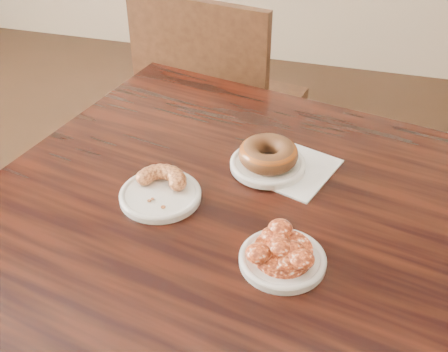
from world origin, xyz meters
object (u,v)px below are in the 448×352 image
(cruller_fragment, at_px, (160,187))
(glazed_donut, at_px, (268,154))
(chair_far, at_px, (227,107))
(apple_fritter, at_px, (283,250))
(cafe_table, at_px, (229,342))

(cruller_fragment, bearing_deg, glazed_donut, 39.42)
(chair_far, distance_m, glazed_donut, 0.86)
(chair_far, distance_m, apple_fritter, 1.11)
(cafe_table, height_order, glazed_donut, glazed_donut)
(chair_far, xyz_separation_m, apple_fritter, (0.36, -0.99, 0.33))
(chair_far, height_order, cruller_fragment, chair_far)
(chair_far, bearing_deg, cafe_table, 115.72)
(cafe_table, height_order, chair_far, chair_far)
(glazed_donut, relative_size, apple_fritter, 0.90)
(cafe_table, relative_size, apple_fritter, 7.18)
(cafe_table, xyz_separation_m, cruller_fragment, (-0.15, 0.02, 0.40))
(chair_far, relative_size, glazed_donut, 7.30)
(chair_far, bearing_deg, glazed_donut, 121.60)
(chair_far, height_order, glazed_donut, chair_far)
(chair_far, xyz_separation_m, glazed_donut, (0.28, -0.73, 0.34))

